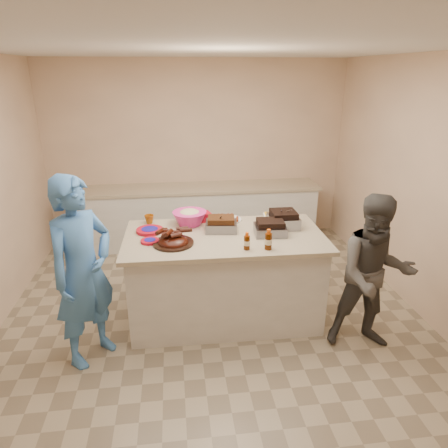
{
  "coord_description": "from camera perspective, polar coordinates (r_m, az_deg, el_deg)",
  "views": [
    {
      "loc": [
        -0.37,
        -3.57,
        2.52
      ],
      "look_at": [
        0.12,
        0.19,
        1.06
      ],
      "focal_mm": 32.0,
      "sensor_mm": 36.0,
      "label": 1
    }
  ],
  "objects": [
    {
      "name": "guest_blue",
      "position": [
        4.17,
        -17.98,
        -17.27
      ],
      "size": [
        1.76,
        1.6,
        0.42
      ],
      "primitive_type": "imported",
      "rotation": [
        0.0,
        0.0,
        0.88
      ],
      "color": "#427BC0",
      "rests_on": "ground"
    },
    {
      "name": "roasting_pan",
      "position": [
        4.31,
        8.42,
        -0.39
      ],
      "size": [
        0.3,
        0.3,
        0.12
      ],
      "primitive_type": "cube",
      "rotation": [
        0.0,
        0.0,
        -0.0
      ],
      "color": "gray",
      "rests_on": "island"
    },
    {
      "name": "island",
      "position": [
        4.51,
        0.08,
        -12.89
      ],
      "size": [
        2.04,
        1.1,
        0.96
      ],
      "primitive_type": null,
      "rotation": [
        0.0,
        0.0,
        -0.02
      ],
      "color": "silver",
      "rests_on": "ground"
    },
    {
      "name": "plate_stack_large",
      "position": [
        4.2,
        -10.56,
        -1.11
      ],
      "size": [
        0.28,
        0.28,
        0.03
      ],
      "primitive_type": "cylinder",
      "rotation": [
        0.0,
        0.0,
        -0.02
      ],
      "color": "#A80A1B",
      "rests_on": "island"
    },
    {
      "name": "brisket_tray",
      "position": [
        4.1,
        6.57,
        -1.46
      ],
      "size": [
        0.33,
        0.28,
        0.09
      ],
      "primitive_type": "cube",
      "rotation": [
        0.0,
        0.0,
        -0.07
      ],
      "color": "black",
      "rests_on": "island"
    },
    {
      "name": "plate_stack_small",
      "position": [
        3.95,
        -10.52,
        -2.57
      ],
      "size": [
        0.18,
        0.18,
        0.02
      ],
      "primitive_type": "cylinder",
      "rotation": [
        0.0,
        0.0,
        -0.02
      ],
      "color": "#A80A1B",
      "rests_on": "island"
    },
    {
      "name": "back_counter",
      "position": [
        6.14,
        -3.47,
        1.3
      ],
      "size": [
        3.6,
        0.64,
        0.9
      ],
      "primitive_type": null,
      "color": "silver",
      "rests_on": "ground"
    },
    {
      "name": "basket_stack",
      "position": [
        4.44,
        -3.19,
        0.44
      ],
      "size": [
        0.22,
        0.19,
        0.1
      ],
      "primitive_type": "cube",
      "rotation": [
        0.0,
        0.0,
        0.26
      ],
      "color": "#A80A1B",
      "rests_on": "island"
    },
    {
      "name": "pulled_pork_tray",
      "position": [
        4.16,
        -0.41,
        -0.96
      ],
      "size": [
        0.35,
        0.28,
        0.1
      ],
      "primitive_type": "cube",
      "rotation": [
        0.0,
        0.0,
        -0.13
      ],
      "color": "#47230F",
      "rests_on": "island"
    },
    {
      "name": "sauce_bowl",
      "position": [
        4.31,
        -0.93,
        -0.17
      ],
      "size": [
        0.14,
        0.05,
        0.14
      ],
      "primitive_type": "imported",
      "rotation": [
        0.0,
        0.0,
        -0.02
      ],
      "color": "silver",
      "rests_on": "island"
    },
    {
      "name": "room",
      "position": [
        4.38,
        -1.23,
        -14.04
      ],
      "size": [
        4.5,
        5.0,
        2.7
      ],
      "primitive_type": null,
      "color": "beige",
      "rests_on": "ground"
    },
    {
      "name": "plastic_cup",
      "position": [
        4.44,
        -10.58,
        0.09
      ],
      "size": [
        0.1,
        0.1,
        0.1
      ],
      "primitive_type": "imported",
      "rotation": [
        0.0,
        0.0,
        -0.02
      ],
      "color": "#894309",
      "rests_on": "island"
    },
    {
      "name": "bbq_bottle_b",
      "position": [
        3.76,
        6.31,
        -3.59
      ],
      "size": [
        0.07,
        0.07,
        0.2
      ],
      "primitive_type": "cylinder",
      "rotation": [
        0.0,
        0.0,
        -0.02
      ],
      "color": "#441A02",
      "rests_on": "island"
    },
    {
      "name": "guest_gray",
      "position": [
        4.35,
        19.36,
        -15.71
      ],
      "size": [
        0.98,
        1.62,
        0.58
      ],
      "primitive_type": "imported",
      "rotation": [
        0.0,
        0.0,
        -0.16
      ],
      "color": "#4F4C47",
      "rests_on": "ground"
    },
    {
      "name": "mac_cheese_dish",
      "position": [
        4.5,
        7.46,
        0.58
      ],
      "size": [
        0.29,
        0.22,
        0.07
      ],
      "primitive_type": "cube",
      "rotation": [
        0.0,
        0.0,
        -0.09
      ],
      "color": "#F1B013",
      "rests_on": "island"
    },
    {
      "name": "bbq_bottle_a",
      "position": [
        3.74,
        3.26,
        -3.63
      ],
      "size": [
        0.06,
        0.06,
        0.17
      ],
      "primitive_type": "cylinder",
      "rotation": [
        0.0,
        0.0,
        -0.02
      ],
      "color": "#441A02",
      "rests_on": "island"
    },
    {
      "name": "sausage_plate",
      "position": [
        4.45,
        0.52,
        0.55
      ],
      "size": [
        0.32,
        0.32,
        0.05
      ],
      "primitive_type": "cylinder",
      "rotation": [
        0.0,
        0.0,
        -0.05
      ],
      "color": "silver",
      "rests_on": "island"
    },
    {
      "name": "coleslaw_bowl",
      "position": [
        4.34,
        -4.9,
        -0.08
      ],
      "size": [
        0.37,
        0.37,
        0.25
      ],
      "primitive_type": null,
      "rotation": [
        0.0,
        0.0,
        -0.02
      ],
      "color": "#DE2B86",
      "rests_on": "island"
    },
    {
      "name": "mustard_bottle",
      "position": [
        4.18,
        -1.26,
        -0.87
      ],
      "size": [
        0.05,
        0.05,
        0.13
      ],
      "primitive_type": "cylinder",
      "rotation": [
        0.0,
        0.0,
        -0.02
      ],
      "color": "yellow",
      "rests_on": "island"
    },
    {
      "name": "rib_platter",
      "position": [
        3.88,
        -7.24,
        -2.85
      ],
      "size": [
        0.41,
        0.41,
        0.16
      ],
      "primitive_type": null,
      "rotation": [
        0.0,
        0.0,
        0.04
      ],
      "color": "#3F1108",
      "rests_on": "island"
    }
  ]
}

